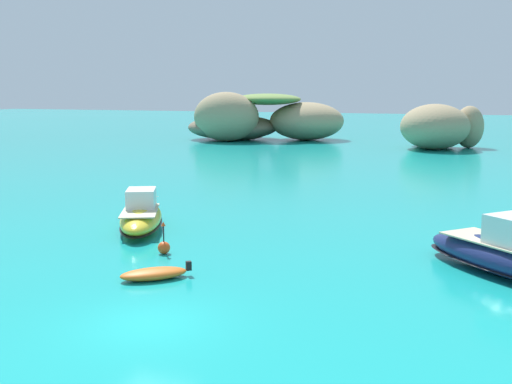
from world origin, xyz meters
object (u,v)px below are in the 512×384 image
dinghy_tender (154,274)px  channel_buoy (164,247)px  motorboat_yellow (141,216)px  motorboat_navy (510,256)px  islet_small (439,128)px  islet_large (258,121)px

dinghy_tender → channel_buoy: bearing=115.6°
motorboat_yellow → motorboat_navy: size_ratio=0.92×
islet_small → motorboat_navy: size_ratio=1.65×
motorboat_navy → channel_buoy: bearing=-170.4°
islet_small → channel_buoy: 59.56m
islet_small → motorboat_yellow: (-8.97, -55.38, -2.01)m
channel_buoy → motorboat_yellow: bearing=134.0°
islet_large → channel_buoy: (22.03, -63.44, -2.60)m
islet_small → motorboat_yellow: 56.14m
motorboat_yellow → dinghy_tender: size_ratio=2.75×
motorboat_yellow → motorboat_navy: 18.19m
islet_small → dinghy_tender: 62.85m
islet_small → dinghy_tender: (-3.56, -62.70, -2.49)m
motorboat_navy → dinghy_tender: motorboat_navy is taller
motorboat_navy → islet_large: bearing=120.8°
motorboat_yellow → channel_buoy: 5.45m
dinghy_tender → islet_large: bearing=109.5°
motorboat_yellow → islet_small: bearing=80.8°
motorboat_navy → islet_small: bearing=99.2°
motorboat_navy → channel_buoy: 14.57m
islet_large → islet_small: 27.55m
motorboat_yellow → dinghy_tender: 9.12m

